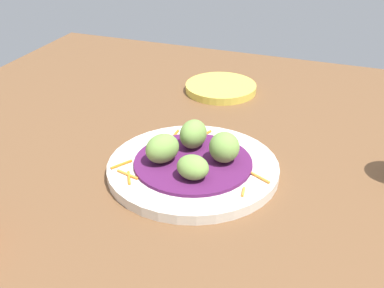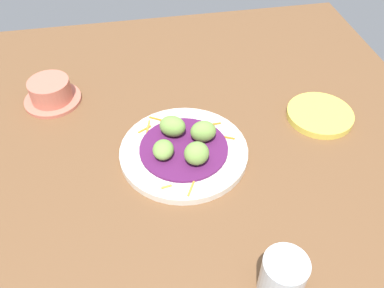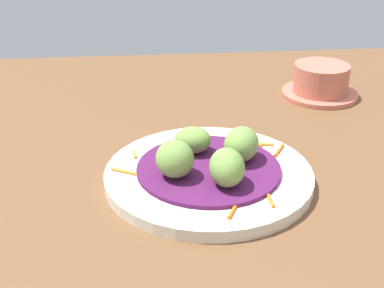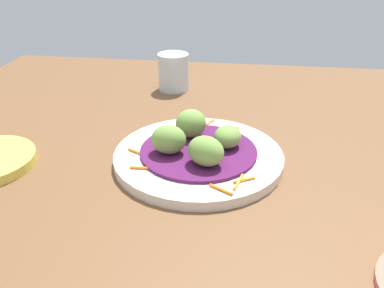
{
  "view_description": "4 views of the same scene",
  "coord_description": "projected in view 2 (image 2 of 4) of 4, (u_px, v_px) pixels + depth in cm",
  "views": [
    {
      "loc": [
        -24.96,
        61.83,
        42.26
      ],
      "look_at": [
        -2.06,
        1.01,
        6.45
      ],
      "focal_mm": 47.03,
      "sensor_mm": 36.0,
      "label": 1
    },
    {
      "loc": [
        -59.03,
        10.61,
        61.78
      ],
      "look_at": [
        -3.21,
        0.21,
        5.36
      ],
      "focal_mm": 38.35,
      "sensor_mm": 36.0,
      "label": 2
    },
    {
      "loc": [
        -10.0,
        -55.92,
        36.16
      ],
      "look_at": [
        -4.36,
        3.72,
        6.26
      ],
      "focal_mm": 50.81,
      "sensor_mm": 36.0,
      "label": 3
    },
    {
      "loc": [
        50.7,
        8.15,
        33.21
      ],
      "look_at": [
        -2.91,
        0.7,
        4.66
      ],
      "focal_mm": 37.83,
      "sensor_mm": 36.0,
      "label": 4
    }
  ],
  "objects": [
    {
      "name": "main_plate",
      "position": [
        184.0,
        152.0,
        0.82
      ],
      "size": [
        25.64,
        25.64,
        1.51
      ],
      "primitive_type": "cylinder",
      "color": "silver",
      "rests_on": "table_surface"
    },
    {
      "name": "guac_scoop_left",
      "position": [
        163.0,
        150.0,
        0.78
      ],
      "size": [
        5.55,
        5.1,
        3.35
      ],
      "primitive_type": "ellipsoid",
      "rotation": [
        0.0,
        0.0,
        1.32
      ],
      "color": "#759E47",
      "rests_on": "cabbage_bed"
    },
    {
      "name": "table_surface",
      "position": [
        190.0,
        148.0,
        0.85
      ],
      "size": [
        110.0,
        110.0,
        2.0
      ],
      "primitive_type": "cube",
      "color": "brown",
      "rests_on": "ground"
    },
    {
      "name": "guac_scoop_right",
      "position": [
        203.0,
        131.0,
        0.81
      ],
      "size": [
        4.09,
        5.18,
        4.36
      ],
      "primitive_type": "ellipsoid",
      "rotation": [
        0.0,
        0.0,
        6.28
      ],
      "color": "#759E47",
      "rests_on": "cabbage_bed"
    },
    {
      "name": "cabbage_bed",
      "position": [
        184.0,
        148.0,
        0.81
      ],
      "size": [
        17.68,
        17.68,
        0.51
      ],
      "primitive_type": "cylinder",
      "color": "#51194C",
      "rests_on": "main_plate"
    },
    {
      "name": "guac_scoop_center",
      "position": [
        196.0,
        153.0,
        0.77
      ],
      "size": [
        5.51,
        5.75,
        4.53
      ],
      "primitive_type": "ellipsoid",
      "rotation": [
        0.0,
        0.0,
        0.24
      ],
      "color": "#759E47",
      "rests_on": "cabbage_bed"
    },
    {
      "name": "carrot_garnish",
      "position": [
        177.0,
        141.0,
        0.83
      ],
      "size": [
        22.85,
        19.37,
        0.4
      ],
      "color": "orange",
      "rests_on": "main_plate"
    },
    {
      "name": "water_glass",
      "position": [
        282.0,
        277.0,
        0.6
      ],
      "size": [
        6.7,
        6.7,
        7.97
      ],
      "primitive_type": "cylinder",
      "color": "silver",
      "rests_on": "table_surface"
    },
    {
      "name": "terracotta_bowl",
      "position": [
        51.0,
        92.0,
        0.93
      ],
      "size": [
        12.85,
        12.85,
        5.55
      ],
      "color": "#C66B56",
      "rests_on": "table_surface"
    },
    {
      "name": "side_plate_small",
      "position": [
        320.0,
        115.0,
        0.9
      ],
      "size": [
        14.44,
        14.44,
        1.5
      ],
      "primitive_type": "cylinder",
      "color": "#E0CC4C",
      "rests_on": "table_surface"
    },
    {
      "name": "guac_scoop_back",
      "position": [
        172.0,
        126.0,
        0.83
      ],
      "size": [
        6.19,
        6.7,
        4.27
      ],
      "primitive_type": "ellipsoid",
      "rotation": [
        0.0,
        0.0,
        2.68
      ],
      "color": "#759E47",
      "rests_on": "cabbage_bed"
    }
  ]
}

